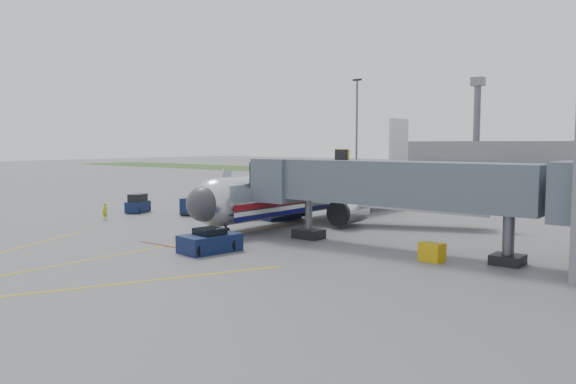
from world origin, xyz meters
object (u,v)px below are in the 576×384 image
Objects in this scene: ramp_worker at (105,211)px; airliner at (322,191)px; pushback_tug at (210,242)px; baggage_tug at (138,204)px; belt_loader at (282,213)px.

airliner is at bearing 23.77° from ramp_worker.
pushback_tug is 19.95m from ramp_worker.
airliner reaches higher than pushback_tug.
ramp_worker is at bearing -67.04° from baggage_tug.
airliner reaches higher than belt_loader.
belt_loader is (-2.50, -3.15, -2.07)m from airliner.
ramp_worker is (-12.90, -10.93, 0.24)m from belt_loader.
pushback_tug is 2.60× the size of ramp_worker.
airliner is 19.78m from baggage_tug.
baggage_tug is 16.17m from belt_loader.
belt_loader is at bearing 21.60° from ramp_worker.
pushback_tug is 1.33× the size of baggage_tug.
baggage_tug is 1.95× the size of ramp_worker.
airliner is at bearing 51.61° from belt_loader.
ramp_worker is at bearing 166.46° from pushback_tug.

